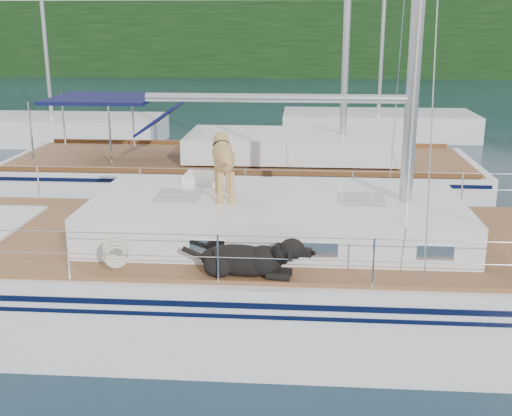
{
  "coord_description": "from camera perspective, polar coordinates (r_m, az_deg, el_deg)",
  "views": [
    {
      "loc": [
        1.17,
        -8.73,
        4.17
      ],
      "look_at": [
        0.5,
        0.2,
        1.6
      ],
      "focal_mm": 45.0,
      "sensor_mm": 36.0,
      "label": 1
    }
  ],
  "objects": [
    {
      "name": "main_sailboat",
      "position": [
        9.46,
        -2.57,
        -5.68
      ],
      "size": [
        12.0,
        3.8,
        14.01
      ],
      "color": "white",
      "rests_on": "ground"
    },
    {
      "name": "shore_bank",
      "position": [
        55.06,
        3.13,
        12.27
      ],
      "size": [
        92.0,
        1.0,
        1.2
      ],
      "primitive_type": "cube",
      "color": "#595147",
      "rests_on": "ground"
    },
    {
      "name": "neighbor_sailboat",
      "position": [
        15.33,
        -1.02,
        2.64
      ],
      "size": [
        11.0,
        3.5,
        13.3
      ],
      "color": "white",
      "rests_on": "ground"
    },
    {
      "name": "bg_boat_center",
      "position": [
        25.17,
        10.78,
        7.23
      ],
      "size": [
        7.2,
        3.0,
        11.65
      ],
      "color": "white",
      "rests_on": "ground"
    },
    {
      "name": "tree_line",
      "position": [
        53.76,
        3.14,
        14.74
      ],
      "size": [
        90.0,
        3.0,
        6.0
      ],
      "primitive_type": "cube",
      "color": "black",
      "rests_on": "ground"
    },
    {
      "name": "bg_boat_west",
      "position": [
        24.79,
        -17.6,
        6.62
      ],
      "size": [
        8.0,
        3.0,
        11.65
      ],
      "color": "white",
      "rests_on": "ground"
    },
    {
      "name": "ground",
      "position": [
        9.75,
        -3.06,
        -9.35
      ],
      "size": [
        120.0,
        120.0,
        0.0
      ],
      "primitive_type": "plane",
      "color": "black",
      "rests_on": "ground"
    }
  ]
}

